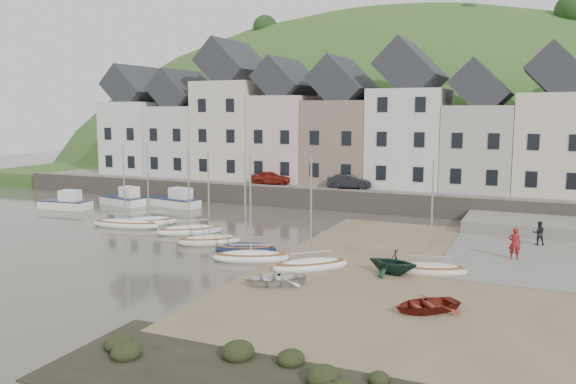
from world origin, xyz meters
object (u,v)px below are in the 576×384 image
at_px(rowboat_red, 426,304).
at_px(car_left, 271,178).
at_px(person_red, 515,243).
at_px(rowboat_white, 274,278).
at_px(person_dark, 539,233).
at_px(sailboat_0, 126,224).
at_px(car_right, 349,181).
at_px(rowboat_green, 393,262).

relative_size(rowboat_red, car_left, 0.78).
bearing_deg(person_red, rowboat_white, 43.61).
relative_size(person_red, person_dark, 1.19).
xyz_separation_m(person_dark, car_left, (-23.75, 10.50, 1.36)).
distance_m(rowboat_white, person_dark, 18.56).
relative_size(sailboat_0, car_right, 1.59).
bearing_deg(car_left, car_right, -106.42).
height_order(person_red, car_left, car_left).
bearing_deg(person_dark, rowboat_red, 62.76).
bearing_deg(rowboat_green, rowboat_white, -41.73).
bearing_deg(rowboat_red, rowboat_green, 165.70).
distance_m(car_left, car_right, 7.81).
relative_size(rowboat_white, car_right, 0.77).
bearing_deg(rowboat_white, person_dark, 102.99).
bearing_deg(car_left, rowboat_white, -170.76).
bearing_deg(car_right, sailboat_0, 123.82).
bearing_deg(car_left, rowboat_green, -157.27).
bearing_deg(car_right, car_left, 71.11).
relative_size(sailboat_0, rowboat_green, 2.43).
height_order(car_left, car_right, car_right).
height_order(rowboat_red, car_left, car_left).
height_order(rowboat_white, car_right, car_right).
distance_m(rowboat_red, car_left, 32.34).
relative_size(person_red, car_left, 0.48).
distance_m(rowboat_green, person_dark, 12.30).
bearing_deg(rowboat_green, rowboat_red, 36.12).
xyz_separation_m(rowboat_white, car_left, (-11.91, 24.79, 1.87)).
height_order(rowboat_green, car_left, car_left).
bearing_deg(person_red, person_dark, -104.98).
bearing_deg(rowboat_white, rowboat_red, 45.51).
relative_size(sailboat_0, person_red, 3.47).
distance_m(rowboat_red, car_right, 28.33).
height_order(rowboat_green, person_dark, person_dark).
relative_size(sailboat_0, rowboat_red, 2.14).
xyz_separation_m(rowboat_red, person_dark, (4.26, 15.23, 0.52)).
bearing_deg(rowboat_white, car_left, 168.31).
xyz_separation_m(sailboat_0, car_left, (4.35, 15.97, 1.98)).
distance_m(rowboat_green, car_right, 22.62).
xyz_separation_m(rowboat_red, car_left, (-19.49, 25.74, 1.88)).
distance_m(person_dark, car_right, 19.15).
distance_m(person_red, car_right, 20.99).
bearing_deg(person_dark, car_right, -44.99).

